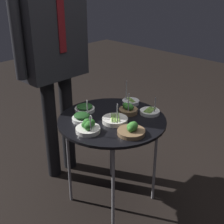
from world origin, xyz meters
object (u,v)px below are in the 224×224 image
(bowl_asparagus_center, at_px, (115,120))
(bowl_asparagus_back_left, at_px, (131,102))
(bowl_asparagus_back_right, at_px, (150,112))
(serving_cart, at_px, (112,125))
(bowl_broccoli_mid_right, at_px, (128,109))
(waiter_figure, at_px, (53,45))
(bowl_spinach_front_right, at_px, (85,108))
(bowl_broccoli_near_rim, at_px, (132,130))
(bowl_broccoli_far_rim, at_px, (88,127))
(bowl_spinach_mid_left, at_px, (82,117))

(bowl_asparagus_center, distance_m, bowl_asparagus_back_left, 0.32)
(bowl_asparagus_back_right, bearing_deg, serving_cart, 151.47)
(serving_cart, relative_size, bowl_broccoli_mid_right, 4.49)
(serving_cart, distance_m, waiter_figure, 0.72)
(bowl_spinach_front_right, distance_m, bowl_asparagus_center, 0.27)
(bowl_broccoli_mid_right, distance_m, bowl_asparagus_center, 0.16)
(bowl_asparagus_center, height_order, bowl_broccoli_near_rim, bowl_asparagus_center)
(bowl_broccoli_far_rim, height_order, bowl_asparagus_center, bowl_asparagus_center)
(bowl_asparagus_center, height_order, bowl_asparagus_back_right, bowl_asparagus_center)
(bowl_broccoli_mid_right, relative_size, waiter_figure, 0.09)
(bowl_broccoli_near_rim, height_order, bowl_spinach_mid_left, bowl_spinach_mid_left)
(bowl_spinach_front_right, distance_m, bowl_asparagus_back_left, 0.35)
(bowl_spinach_front_right, xyz_separation_m, bowl_asparagus_back_right, (0.28, -0.35, -0.01))
(bowl_broccoli_far_rim, xyz_separation_m, bowl_broccoli_near_rim, (0.16, -0.21, -0.00))
(waiter_figure, bearing_deg, bowl_broccoli_near_rim, -93.45)
(bowl_spinach_front_right, height_order, bowl_asparagus_back_right, bowl_asparagus_back_right)
(bowl_asparagus_center, distance_m, bowl_broccoli_near_rim, 0.19)
(bowl_asparagus_center, distance_m, bowl_spinach_mid_left, 0.21)
(serving_cart, relative_size, bowl_asparagus_back_left, 4.04)
(bowl_asparagus_back_right, bearing_deg, bowl_broccoli_mid_right, 130.19)
(bowl_spinach_front_right, relative_size, bowl_spinach_mid_left, 0.97)
(serving_cart, height_order, bowl_asparagus_back_right, bowl_asparagus_back_right)
(bowl_broccoli_near_rim, xyz_separation_m, bowl_asparagus_back_right, (0.30, 0.10, -0.01))
(waiter_figure, bearing_deg, bowl_broccoli_far_rim, -109.52)
(serving_cart, xyz_separation_m, bowl_asparagus_back_right, (0.24, -0.13, 0.06))
(serving_cart, height_order, bowl_spinach_front_right, bowl_spinach_front_right)
(bowl_asparagus_back_left, distance_m, waiter_figure, 0.69)
(bowl_broccoli_mid_right, height_order, bowl_broccoli_near_rim, bowl_broccoli_mid_right)
(serving_cart, xyz_separation_m, bowl_asparagus_center, (-0.02, -0.04, 0.06))
(bowl_spinach_mid_left, xyz_separation_m, bowl_asparagus_back_right, (0.39, -0.25, -0.01))
(bowl_spinach_mid_left, bearing_deg, bowl_asparagus_back_left, -6.24)
(bowl_asparagus_center, bearing_deg, bowl_broccoli_near_rim, -104.95)
(bowl_spinach_front_right, relative_size, bowl_broccoli_near_rim, 0.82)
(bowl_asparagus_back_right, bearing_deg, bowl_broccoli_near_rim, -162.49)
(bowl_broccoli_mid_right, relative_size, bowl_asparagus_back_right, 1.18)
(serving_cart, relative_size, bowl_spinach_front_right, 5.17)
(bowl_broccoli_mid_right, relative_size, bowl_spinach_front_right, 1.15)
(bowl_broccoli_mid_right, bearing_deg, bowl_spinach_mid_left, 154.84)
(serving_cart, distance_m, bowl_spinach_front_right, 0.23)
(bowl_broccoli_mid_right, distance_m, bowl_broccoli_near_rim, 0.30)
(bowl_asparagus_back_left, xyz_separation_m, waiter_figure, (-0.29, 0.49, 0.38))
(bowl_asparagus_back_right, xyz_separation_m, waiter_figure, (-0.26, 0.69, 0.39))
(bowl_spinach_mid_left, bearing_deg, waiter_figure, 73.28)
(bowl_broccoli_mid_right, xyz_separation_m, waiter_figure, (-0.16, 0.58, 0.37))
(bowl_spinach_front_right, height_order, bowl_asparagus_center, bowl_asparagus_center)
(bowl_asparagus_center, bearing_deg, waiter_figure, 90.04)
(bowl_asparagus_center, bearing_deg, serving_cart, 66.71)
(bowl_broccoli_mid_right, distance_m, bowl_asparagus_back_left, 0.16)
(bowl_broccoli_far_rim, height_order, waiter_figure, waiter_figure)
(serving_cart, bearing_deg, bowl_asparagus_back_left, 15.29)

